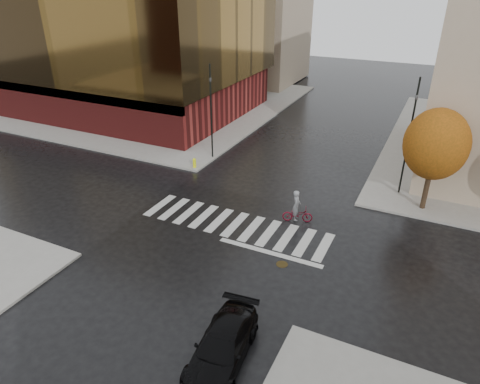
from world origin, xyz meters
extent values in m
plane|color=black|center=(0.00, 0.00, 0.00)|extent=(120.00, 120.00, 0.00)
cube|color=gray|center=(-21.00, 21.00, 0.07)|extent=(30.00, 30.00, 0.15)
cube|color=silver|center=(0.00, 0.50, 0.01)|extent=(12.00, 3.00, 0.01)
cube|color=maroon|center=(-22.00, 18.00, 2.15)|extent=(26.00, 18.00, 4.00)
cube|color=beige|center=(-22.00, 9.20, 3.65)|extent=(26.00, 0.40, 1.00)
cube|color=olive|center=(-22.00, 18.00, 10.15)|extent=(27.00, 19.00, 12.00)
cube|color=tan|center=(-16.00, 37.00, 10.15)|extent=(14.00, 12.00, 20.00)
cylinder|color=black|center=(10.00, 7.40, 1.55)|extent=(0.32, 0.32, 2.80)
ellipsoid|color=#AC5210|center=(10.00, 7.40, 4.47)|extent=(3.80, 3.80, 4.37)
imported|color=black|center=(4.07, -8.78, 0.68)|extent=(2.42, 4.88, 1.36)
imported|color=maroon|center=(3.25, 2.50, 0.48)|extent=(1.93, 1.17, 0.96)
imported|color=gray|center=(3.15, 2.50, 1.10)|extent=(0.66, 0.82, 1.94)
cylinder|color=black|center=(-6.30, 9.00, 3.87)|extent=(0.12, 0.12, 7.45)
imported|color=black|center=(-6.30, 9.00, 6.58)|extent=(0.23, 0.21, 0.93)
cylinder|color=black|center=(8.34, 9.00, 4.07)|extent=(0.12, 0.12, 7.83)
imported|color=black|center=(8.34, 9.00, 6.91)|extent=(0.17, 0.21, 0.98)
cylinder|color=#F0F60E|center=(-6.50, 6.50, 0.46)|extent=(0.25, 0.25, 0.62)
sphere|color=#F0F60E|center=(-6.50, 6.50, 0.77)|extent=(0.27, 0.27, 0.27)
cylinder|color=#403317|center=(3.98, -2.00, 0.01)|extent=(0.82, 0.82, 0.01)
camera|label=1|loc=(9.93, -19.28, 13.56)|focal=32.00mm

